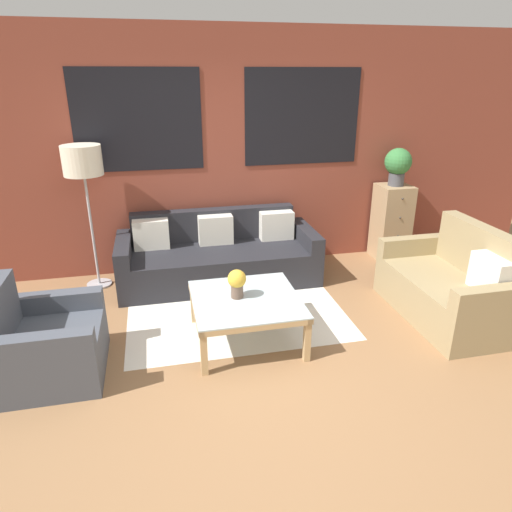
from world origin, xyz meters
TOP-DOWN VIEW (x-y plane):
  - ground_plane at (0.00, 0.00)m, footprint 16.00×16.00m
  - wall_back_brick at (0.00, 2.44)m, footprint 8.40×0.09m
  - rug at (-0.12, 1.19)m, footprint 2.17×1.74m
  - couch_dark at (-0.17, 1.95)m, footprint 2.27×0.88m
  - settee_vintage at (1.96, 0.57)m, footprint 0.80×1.43m
  - armchair_corner at (-1.78, 0.42)m, footprint 0.80×0.84m
  - coffee_table at (-0.12, 0.58)m, footprint 0.94×0.94m
  - floor_lamp at (-1.55, 2.10)m, footprint 0.41×0.41m
  - drawer_cabinet at (2.13, 2.16)m, footprint 0.40×0.42m
  - potted_plant at (2.13, 2.16)m, footprint 0.33×0.33m
  - flower_vase at (-0.19, 0.61)m, footprint 0.16×0.16m

SIDE VIEW (x-z plane):
  - ground_plane at x=0.00m, z-range 0.00..0.00m
  - rug at x=-0.12m, z-range 0.00..0.00m
  - armchair_corner at x=-1.78m, z-range -0.14..0.70m
  - couch_dark at x=-0.17m, z-range -0.11..0.67m
  - settee_vintage at x=1.96m, z-range -0.15..0.77m
  - coffee_table at x=-0.12m, z-range 0.15..0.58m
  - drawer_cabinet at x=2.13m, z-range 0.00..0.97m
  - flower_vase at x=-0.19m, z-range 0.45..0.71m
  - potted_plant at x=2.13m, z-range 1.01..1.47m
  - floor_lamp at x=-1.55m, z-range 0.59..2.18m
  - wall_back_brick at x=0.00m, z-range 0.01..2.81m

